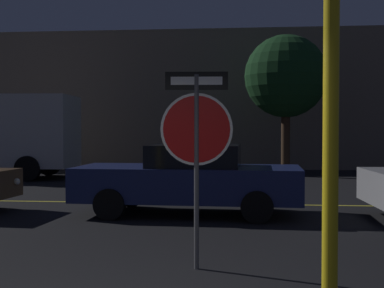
% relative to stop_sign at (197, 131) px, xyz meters
% --- Properties ---
extents(road_center_stripe, '(43.60, 0.12, 0.01)m').
position_rel_stop_sign_xyz_m(road_center_stripe, '(-0.52, 5.70, -1.69)').
color(road_center_stripe, gold).
rests_on(road_center_stripe, ground_plane).
extents(stop_sign, '(0.89, 0.07, 2.42)m').
position_rel_stop_sign_xyz_m(stop_sign, '(0.00, 0.00, 0.00)').
color(stop_sign, '#4C4C51').
rests_on(stop_sign, ground_plane).
extents(yellow_pole_right, '(0.12, 0.12, 2.85)m').
position_rel_stop_sign_xyz_m(yellow_pole_right, '(1.26, -2.24, -0.27)').
color(yellow_pole_right, yellow).
rests_on(yellow_pole_right, ground_plane).
extents(passing_car_3, '(4.60, 2.04, 1.40)m').
position_rel_stop_sign_xyz_m(passing_car_3, '(-0.52, 4.16, -0.97)').
color(passing_car_3, navy).
rests_on(passing_car_3, ground_plane).
extents(tree_0, '(3.01, 3.01, 5.15)m').
position_rel_stop_sign_xyz_m(tree_0, '(2.08, 13.24, 1.93)').
color(tree_0, '#422D1E').
rests_on(tree_0, ground_plane).
extents(building_backdrop, '(28.84, 4.74, 5.98)m').
position_rel_stop_sign_xyz_m(building_backdrop, '(-1.89, 18.58, 1.30)').
color(building_backdrop, '#7A6B5B').
rests_on(building_backdrop, ground_plane).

